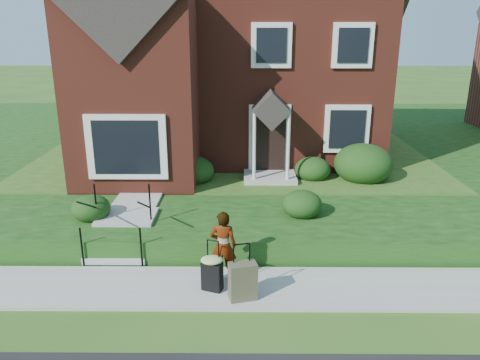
{
  "coord_description": "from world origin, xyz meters",
  "views": [
    {
      "loc": [
        0.39,
        -8.39,
        5.08
      ],
      "look_at": [
        0.31,
        2.0,
        1.7
      ],
      "focal_mm": 35.0,
      "sensor_mm": 36.0,
      "label": 1
    }
  ],
  "objects_px": {
    "front_steps": "(123,230)",
    "suitcase_olive": "(243,281)",
    "suitcase_black": "(212,271)",
    "woman": "(223,246)"
  },
  "relations": [
    {
      "from": "front_steps",
      "to": "suitcase_olive",
      "type": "height_order",
      "value": "front_steps"
    },
    {
      "from": "front_steps",
      "to": "suitcase_olive",
      "type": "xyz_separation_m",
      "value": [
        2.88,
        -2.3,
        -0.01
      ]
    },
    {
      "from": "front_steps",
      "to": "suitcase_olive",
      "type": "relative_size",
      "value": 1.78
    },
    {
      "from": "suitcase_black",
      "to": "suitcase_olive",
      "type": "height_order",
      "value": "suitcase_olive"
    },
    {
      "from": "woman",
      "to": "suitcase_olive",
      "type": "distance_m",
      "value": 0.94
    },
    {
      "from": "front_steps",
      "to": "woman",
      "type": "height_order",
      "value": "woman"
    },
    {
      "from": "woman",
      "to": "front_steps",
      "type": "bearing_deg",
      "value": -27.43
    },
    {
      "from": "front_steps",
      "to": "suitcase_black",
      "type": "xyz_separation_m",
      "value": [
        2.27,
        -1.98,
        0.02
      ]
    },
    {
      "from": "woman",
      "to": "suitcase_black",
      "type": "bearing_deg",
      "value": 69.16
    },
    {
      "from": "woman",
      "to": "suitcase_olive",
      "type": "relative_size",
      "value": 1.33
    }
  ]
}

